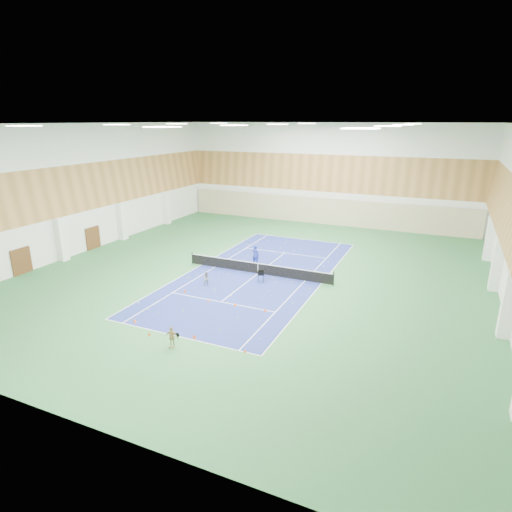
# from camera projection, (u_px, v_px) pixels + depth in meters

# --- Properties ---
(ground) EXTENTS (40.00, 40.00, 0.00)m
(ground) POSITION_uv_depth(u_px,v_px,m) (258.00, 274.00, 35.71)
(ground) COLOR #2B6637
(ground) RESTS_ON ground
(room_shell) EXTENTS (36.00, 40.00, 12.00)m
(room_shell) POSITION_uv_depth(u_px,v_px,m) (258.00, 203.00, 33.89)
(room_shell) COLOR white
(room_shell) RESTS_ON ground
(wood_cladding) EXTENTS (36.00, 40.00, 8.00)m
(wood_cladding) POSITION_uv_depth(u_px,v_px,m) (258.00, 177.00, 33.28)
(wood_cladding) COLOR #B47C42
(wood_cladding) RESTS_ON room_shell
(ceiling_light_grid) EXTENTS (21.40, 25.40, 0.06)m
(ceiling_light_grid) POSITION_uv_depth(u_px,v_px,m) (258.00, 125.00, 32.09)
(ceiling_light_grid) COLOR white
(ceiling_light_grid) RESTS_ON room_shell
(court_surface) EXTENTS (10.97, 23.77, 0.01)m
(court_surface) POSITION_uv_depth(u_px,v_px,m) (258.00, 274.00, 35.71)
(court_surface) COLOR navy
(court_surface) RESTS_ON ground
(tennis_balls_scatter) EXTENTS (10.57, 22.77, 0.07)m
(tennis_balls_scatter) POSITION_uv_depth(u_px,v_px,m) (258.00, 273.00, 35.70)
(tennis_balls_scatter) COLOR #D9F329
(tennis_balls_scatter) RESTS_ON ground
(tennis_net) EXTENTS (12.80, 0.10, 1.10)m
(tennis_net) POSITION_uv_depth(u_px,v_px,m) (258.00, 267.00, 35.55)
(tennis_net) COLOR black
(tennis_net) RESTS_ON ground
(back_curtain) EXTENTS (35.40, 0.16, 3.20)m
(back_curtain) POSITION_uv_depth(u_px,v_px,m) (323.00, 211.00, 52.39)
(back_curtain) COLOR #C6B793
(back_curtain) RESTS_ON ground
(door_left_a) EXTENTS (0.08, 1.80, 2.20)m
(door_left_a) POSITION_uv_depth(u_px,v_px,m) (22.00, 261.00, 35.42)
(door_left_a) COLOR #593319
(door_left_a) RESTS_ON ground
(door_left_b) EXTENTS (0.08, 1.80, 2.20)m
(door_left_b) POSITION_uv_depth(u_px,v_px,m) (93.00, 238.00, 42.37)
(door_left_b) COLOR #593319
(door_left_b) RESTS_ON ground
(coach) EXTENTS (0.70, 0.50, 1.81)m
(coach) POSITION_uv_depth(u_px,v_px,m) (255.00, 255.00, 37.79)
(coach) COLOR #21319A
(coach) RESTS_ON ground
(child_court) EXTENTS (0.70, 0.66, 1.14)m
(child_court) POSITION_uv_depth(u_px,v_px,m) (207.00, 279.00, 33.01)
(child_court) COLOR gray
(child_court) RESTS_ON ground
(child_apron) EXTENTS (0.79, 0.46, 1.27)m
(child_apron) POSITION_uv_depth(u_px,v_px,m) (172.00, 337.00, 23.99)
(child_apron) COLOR tan
(child_apron) RESTS_ON ground
(ball_cart) EXTENTS (0.68, 0.68, 0.92)m
(ball_cart) POSITION_uv_depth(u_px,v_px,m) (261.00, 277.00, 33.76)
(ball_cart) COLOR black
(ball_cart) RESTS_ON ground
(cone_svc_a) EXTENTS (0.22, 0.22, 0.24)m
(cone_svc_a) POSITION_uv_depth(u_px,v_px,m) (185.00, 291.00, 31.84)
(cone_svc_a) COLOR #D5430B
(cone_svc_a) RESTS_ON ground
(cone_svc_b) EXTENTS (0.17, 0.17, 0.19)m
(cone_svc_b) POSITION_uv_depth(u_px,v_px,m) (208.00, 300.00, 30.20)
(cone_svc_b) COLOR #E54C0C
(cone_svc_b) RESTS_ON ground
(cone_svc_c) EXTENTS (0.23, 0.23, 0.25)m
(cone_svc_c) POSITION_uv_depth(u_px,v_px,m) (235.00, 304.00, 29.50)
(cone_svc_c) COLOR #FF520D
(cone_svc_c) RESTS_ON ground
(cone_svc_d) EXTENTS (0.21, 0.21, 0.23)m
(cone_svc_d) POSITION_uv_depth(u_px,v_px,m) (265.00, 310.00, 28.65)
(cone_svc_d) COLOR #F6480C
(cone_svc_d) RESTS_ON ground
(cone_base_a) EXTENTS (0.22, 0.22, 0.24)m
(cone_base_a) POSITION_uv_depth(u_px,v_px,m) (135.00, 321.00, 27.08)
(cone_base_a) COLOR #FF610D
(cone_base_a) RESTS_ON ground
(cone_base_b) EXTENTS (0.18, 0.18, 0.20)m
(cone_base_b) POSITION_uv_depth(u_px,v_px,m) (149.00, 334.00, 25.47)
(cone_base_b) COLOR #FF460D
(cone_base_b) RESTS_ON ground
(cone_base_c) EXTENTS (0.23, 0.23, 0.25)m
(cone_base_c) POSITION_uv_depth(u_px,v_px,m) (194.00, 336.00, 25.12)
(cone_base_c) COLOR #FA450D
(cone_base_c) RESTS_ON ground
(cone_base_d) EXTENTS (0.18, 0.18, 0.19)m
(cone_base_d) POSITION_uv_depth(u_px,v_px,m) (245.00, 350.00, 23.63)
(cone_base_d) COLOR #FF630D
(cone_base_d) RESTS_ON ground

